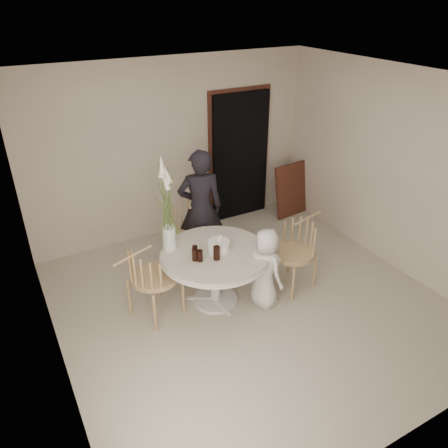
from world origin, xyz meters
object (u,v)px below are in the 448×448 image
chair_far (190,225)px  girl (200,208)px  boy (266,268)px  birthday_cake (219,246)px  chair_right (300,243)px  flower_vase (167,210)px  chair_left (145,275)px  table (215,260)px

chair_far → girl: bearing=18.2°
boy → birthday_cake: size_ratio=3.92×
boy → birthday_cake: boy is taller
chair_right → flower_vase: bearing=-120.7°
chair_far → chair_left: chair_left is taller
birthday_cake → chair_left: bearing=175.3°
table → chair_left: 0.87m
chair_far → chair_left: (-0.96, -0.84, 0.01)m
boy → chair_left: bearing=68.1°
table → birthday_cake: (0.05, 0.01, 0.18)m
chair_right → birthday_cake: size_ratio=3.58×
birthday_cake → flower_vase: bearing=147.9°
table → chair_left: (-0.86, 0.09, 0.02)m
chair_right → chair_left: (-2.00, 0.26, 0.02)m
birthday_cake → boy: bearing=-36.8°
chair_far → boy: boy is taller
table → boy: bearing=-33.0°
boy → girl: bearing=6.2°
flower_vase → girl: bearing=40.4°
birthday_cake → girl: bearing=77.0°
girl → flower_vase: size_ratio=1.42×
chair_far → girl: 0.27m
chair_far → flower_vase: 1.03m
chair_left → girl: bearing=-74.1°
table → girl: 0.99m
chair_right → table: bearing=-112.0°
chair_right → birthday_cake: chair_right is taller
chair_far → birthday_cake: 0.93m
chair_far → chair_right: bearing=-28.9°
chair_far → chair_right: size_ratio=1.02×
chair_left → flower_vase: size_ratio=0.83×
chair_far → chair_left: size_ratio=0.98×
birthday_cake → chair_far: bearing=87.2°
chair_far → birthday_cake: (-0.04, -0.92, 0.17)m
chair_far → girl: girl is taller
chair_right → birthday_cake: bearing=-112.9°
chair_right → boy: (-0.63, -0.16, -0.10)m
boy → birthday_cake: 0.64m
chair_far → flower_vase: flower_vase is taller
chair_right → boy: boy is taller
girl → chair_left: bearing=54.4°
chair_left → flower_vase: bearing=-81.2°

